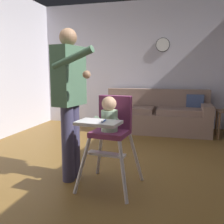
# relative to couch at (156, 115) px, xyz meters

# --- Properties ---
(ground) EXTENTS (6.07, 7.58, 0.10)m
(ground) POSITION_rel_couch_xyz_m (-0.47, -2.50, -0.38)
(ground) COLOR brown
(wall_far) EXTENTS (5.27, 0.06, 2.76)m
(wall_far) POSITION_rel_couch_xyz_m (-0.47, 0.52, 1.05)
(wall_far) COLOR silver
(wall_far) RESTS_ON ground
(couch) EXTENTS (2.17, 0.86, 0.86)m
(couch) POSITION_rel_couch_xyz_m (0.00, 0.00, 0.00)
(couch) COLOR #866B5F
(couch) RESTS_ON ground
(high_chair) EXTENTS (0.67, 0.78, 0.99)m
(high_chair) POSITION_rel_couch_xyz_m (-0.25, -2.74, 0.36)
(high_chair) COLOR white
(high_chair) RESTS_ON ground
(adult_standing) EXTENTS (0.51, 0.56, 1.68)m
(adult_standing) POSITION_rel_couch_xyz_m (-0.73, -2.66, 0.62)
(adult_standing) COLOR #403D5D
(adult_standing) RESTS_ON ground
(wall_clock) EXTENTS (0.30, 0.04, 0.30)m
(wall_clock) POSITION_rel_couch_xyz_m (0.06, 0.48, 1.47)
(wall_clock) COLOR white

